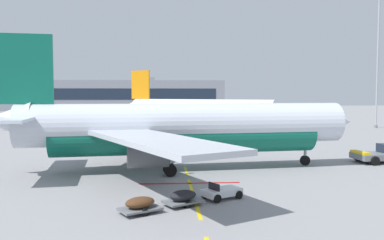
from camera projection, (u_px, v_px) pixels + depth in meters
name	position (u px, v px, depth m)	size (l,w,h in m)	color
ground	(352.00, 150.00, 51.27)	(400.00, 400.00, 0.00)	gray
apron_paint_markings	(181.00, 155.00, 46.64)	(8.00, 94.17, 0.01)	yellow
airliner_foreground	(181.00, 128.00, 37.22)	(34.82, 34.38, 12.20)	silver
airliner_far_center	(197.00, 111.00, 78.22)	(32.16, 30.19, 12.05)	silver
catering_truck	(72.00, 134.00, 54.11)	(7.17, 5.84, 3.14)	black
baggage_train	(183.00, 197.00, 25.36)	(8.20, 5.52, 1.14)	silver
apron_light_mast_far	(378.00, 43.00, 83.57)	(1.80, 1.80, 29.15)	slate
terminal_satellite	(116.00, 95.00, 181.75)	(96.14, 22.31, 14.80)	gray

